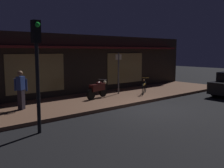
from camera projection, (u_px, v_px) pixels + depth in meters
ground_plane at (150, 109)px, 11.87m from camera, size 60.00×60.00×0.00m
sidewalk_slab at (108, 98)px, 14.11m from camera, size 18.00×4.00×0.15m
storefront_building at (74, 64)px, 16.42m from camera, size 18.00×3.30×3.60m
motorcycle at (98, 89)px, 13.75m from camera, size 1.67×0.71×0.97m
bicycle_parked at (144, 88)px, 15.15m from camera, size 1.39×0.97×0.91m
person_photographer at (21, 89)px, 11.02m from camera, size 0.45×0.54×1.67m
sign_post at (118, 71)px, 15.03m from camera, size 0.44×0.09×2.40m
traffic_light_pole at (37, 57)px, 8.10m from camera, size 0.24×0.33×3.60m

